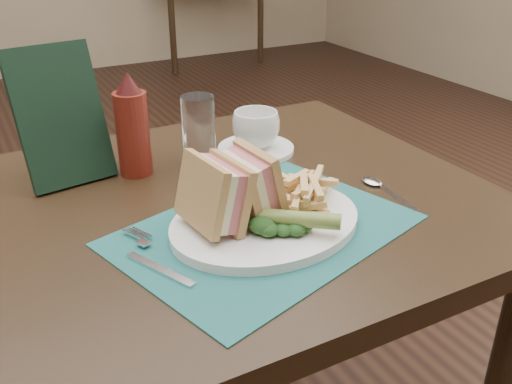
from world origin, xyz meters
TOP-DOWN VIEW (x-y plane):
  - floor at (0.00, 0.00)m, footprint 7.00×7.00m
  - wall_back at (0.00, 3.50)m, footprint 6.00×0.00m
  - table_main at (0.00, -0.50)m, footprint 0.90×0.75m
  - table_bg_right at (1.61, 3.34)m, footprint 0.90×0.75m
  - placemat at (0.02, -0.63)m, footprint 0.49×0.41m
  - plate at (0.02, -0.62)m, footprint 0.33×0.28m
  - sandwich_half_a at (-0.07, -0.61)m, footprint 0.09×0.12m
  - sandwich_half_b at (-0.01, -0.60)m, footprint 0.09×0.11m
  - kale_garnish at (0.03, -0.67)m, footprint 0.11×0.08m
  - pickle_spear at (0.04, -0.68)m, footprint 0.11×0.10m
  - fries_pile at (0.10, -0.61)m, footprint 0.18×0.20m
  - fork at (-0.16, -0.63)m, footprint 0.10×0.17m
  - spoon at (0.26, -0.62)m, footprint 0.05×0.15m
  - saucer at (0.15, -0.35)m, footprint 0.17×0.17m
  - coffee_cup at (0.15, -0.35)m, footprint 0.13×0.13m
  - drinking_glass at (0.03, -0.35)m, footprint 0.08×0.08m
  - ketchup_bottle at (-0.09, -0.34)m, footprint 0.07×0.07m
  - check_presenter at (-0.20, -0.30)m, footprint 0.16×0.11m

SIDE VIEW (x-z plane):
  - floor at x=0.00m, z-range 0.00..0.00m
  - wall_back at x=0.00m, z-range -3.00..3.00m
  - table_main at x=0.00m, z-range 0.00..0.75m
  - table_bg_right at x=1.61m, z-range 0.00..0.75m
  - placemat at x=0.02m, z-range 0.75..0.75m
  - spoon at x=0.26m, z-range 0.75..0.76m
  - saucer at x=0.15m, z-range 0.75..0.76m
  - fork at x=-0.16m, z-range 0.75..0.76m
  - plate at x=0.02m, z-range 0.75..0.77m
  - kale_garnish at x=0.03m, z-range 0.77..0.79m
  - pickle_spear at x=0.04m, z-range 0.78..0.80m
  - fries_pile at x=0.10m, z-range 0.77..0.82m
  - coffee_cup at x=0.15m, z-range 0.76..0.83m
  - drinking_glass at x=0.03m, z-range 0.75..0.88m
  - sandwich_half_b at x=-0.01m, z-range 0.77..0.87m
  - sandwich_half_a at x=-0.07m, z-range 0.77..0.88m
  - ketchup_bottle at x=-0.09m, z-range 0.75..0.94m
  - check_presenter at x=-0.20m, z-range 0.75..0.98m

